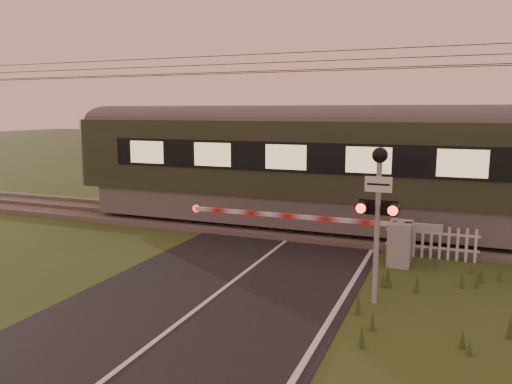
% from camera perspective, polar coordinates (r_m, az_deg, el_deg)
% --- Properties ---
extents(ground, '(160.00, 160.00, 0.00)m').
position_cam_1_polar(ground, '(11.92, -4.02, -11.26)').
color(ground, '#34461B').
rests_on(ground, ground).
extents(road, '(6.00, 140.00, 0.03)m').
position_cam_1_polar(road, '(11.71, -4.45, -11.59)').
color(road, black).
rests_on(road, ground).
extents(track_bed, '(140.00, 3.40, 0.39)m').
position_cam_1_polar(track_bed, '(17.73, 5.13, -4.15)').
color(track_bed, '#47423D').
rests_on(track_bed, ground).
extents(overhead_wires, '(120.00, 0.62, 0.62)m').
position_cam_1_polar(overhead_wires, '(17.31, 5.41, 14.39)').
color(overhead_wires, black).
rests_on(overhead_wires, ground).
extents(boom_gate, '(7.49, 0.92, 1.22)m').
position_cam_1_polar(boom_gate, '(14.28, 14.71, -5.24)').
color(boom_gate, gray).
rests_on(boom_gate, ground).
extents(crossing_signal, '(0.87, 0.36, 3.42)m').
position_cam_1_polar(crossing_signal, '(10.91, 13.79, -0.62)').
color(crossing_signal, gray).
rests_on(crossing_signal, ground).
extents(picket_fence, '(2.56, 0.08, 0.95)m').
position_cam_1_polar(picket_fence, '(15.11, 19.39, -5.41)').
color(picket_fence, silver).
rests_on(picket_fence, ground).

